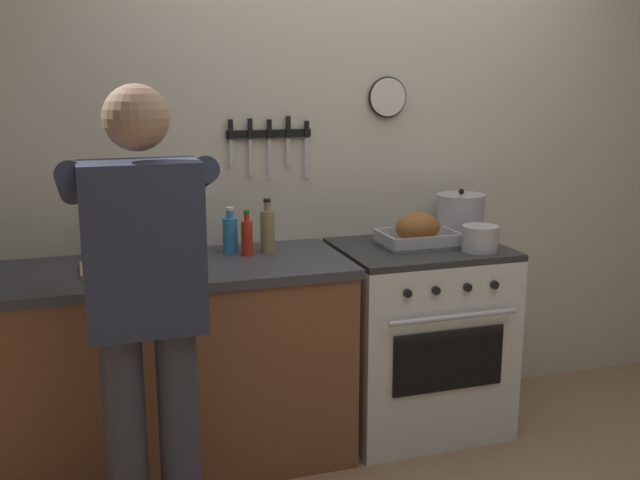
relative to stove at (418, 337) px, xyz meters
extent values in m
cube|color=beige|center=(-0.22, 0.36, 0.85)|extent=(6.00, 0.10, 2.60)
cube|color=black|center=(-0.65, 0.30, 0.97)|extent=(0.40, 0.02, 0.04)
cube|color=silver|center=(-0.83, 0.29, 0.88)|extent=(0.02, 0.00, 0.12)
cube|color=black|center=(-0.83, 0.29, 0.99)|extent=(0.02, 0.02, 0.09)
cube|color=silver|center=(-0.74, 0.29, 0.86)|extent=(0.02, 0.00, 0.17)
cube|color=black|center=(-0.74, 0.29, 0.99)|extent=(0.02, 0.02, 0.09)
cube|color=silver|center=(-0.65, 0.29, 0.85)|extent=(0.01, 0.00, 0.18)
cube|color=black|center=(-0.65, 0.29, 0.99)|extent=(0.02, 0.02, 0.09)
cube|color=silver|center=(-0.56, 0.29, 0.88)|extent=(0.02, 0.00, 0.13)
cube|color=black|center=(-0.56, 0.29, 1.00)|extent=(0.02, 0.02, 0.10)
cube|color=silver|center=(-0.47, 0.29, 0.85)|extent=(0.02, 0.00, 0.19)
cube|color=black|center=(-0.47, 0.29, 0.98)|extent=(0.02, 0.02, 0.08)
cylinder|color=white|center=(-0.06, 0.29, 1.13)|extent=(0.18, 0.02, 0.18)
torus|color=black|center=(-0.06, 0.29, 1.13)|extent=(0.20, 0.02, 0.20)
cube|color=brown|center=(-1.42, 0.00, -0.02)|extent=(2.00, 0.62, 0.86)
cube|color=#3D3D42|center=(-1.42, 0.00, 0.43)|extent=(2.03, 0.65, 0.04)
cube|color=white|center=(0.00, 0.00, -0.02)|extent=(0.76, 0.62, 0.87)
cube|color=black|center=(0.00, -0.31, 0.00)|extent=(0.53, 0.01, 0.28)
cube|color=#2D2D2D|center=(0.00, 0.00, 0.43)|extent=(0.76, 0.62, 0.03)
cylinder|color=black|center=(-0.21, -0.32, 0.33)|extent=(0.04, 0.02, 0.04)
cylinder|color=black|center=(-0.08, -0.32, 0.33)|extent=(0.04, 0.02, 0.04)
cylinder|color=black|center=(0.08, -0.32, 0.33)|extent=(0.04, 0.02, 0.04)
cylinder|color=black|center=(0.21, -0.32, 0.33)|extent=(0.04, 0.02, 0.04)
cylinder|color=silver|center=(0.00, -0.34, 0.21)|extent=(0.61, 0.02, 0.02)
cylinder|color=#383842|center=(-1.41, -0.68, -0.02)|extent=(0.14, 0.14, 0.86)
cylinder|color=#383842|center=(-1.23, -0.68, -0.02)|extent=(0.14, 0.14, 0.86)
cube|color=#2D3347|center=(-1.32, -0.68, 0.69)|extent=(0.38, 0.22, 0.56)
sphere|color=#9E755B|center=(-1.32, -0.68, 1.10)|extent=(0.21, 0.21, 0.21)
cylinder|color=#2D3347|center=(-1.53, -0.43, 0.87)|extent=(0.09, 0.55, 0.22)
cylinder|color=#2D3347|center=(-1.11, -0.43, 0.87)|extent=(0.09, 0.55, 0.22)
cube|color=#B7B7BC|center=(-0.01, 0.02, 0.46)|extent=(0.34, 0.25, 0.01)
cube|color=#B7B7BC|center=(-0.01, -0.11, 0.49)|extent=(0.34, 0.01, 0.05)
cube|color=#B7B7BC|center=(-0.01, 0.14, 0.49)|extent=(0.34, 0.01, 0.05)
cube|color=#B7B7BC|center=(-0.18, 0.02, 0.49)|extent=(0.01, 0.25, 0.05)
cube|color=#B7B7BC|center=(0.16, 0.02, 0.49)|extent=(0.01, 0.25, 0.05)
ellipsoid|color=#935628|center=(-0.01, 0.02, 0.53)|extent=(0.22, 0.15, 0.15)
cylinder|color=#B7B7BC|center=(0.27, 0.13, 0.55)|extent=(0.23, 0.23, 0.20)
cylinder|color=#B2B2B7|center=(0.27, 0.13, 0.66)|extent=(0.24, 0.24, 0.01)
sphere|color=black|center=(0.27, 0.13, 0.68)|extent=(0.03, 0.03, 0.03)
cylinder|color=#B7B7BC|center=(0.21, -0.17, 0.51)|extent=(0.17, 0.17, 0.12)
cube|color=tan|center=(-1.34, -0.01, 0.46)|extent=(0.36, 0.24, 0.02)
cylinder|color=#997F4C|center=(-0.71, 0.11, 0.54)|extent=(0.07, 0.07, 0.19)
cylinder|color=#997F4C|center=(-0.71, 0.11, 0.66)|extent=(0.03, 0.03, 0.04)
cylinder|color=black|center=(-0.71, 0.11, 0.69)|extent=(0.03, 0.03, 0.01)
cylinder|color=gold|center=(-1.32, 0.07, 0.54)|extent=(0.06, 0.06, 0.19)
cylinder|color=gold|center=(-1.32, 0.07, 0.66)|extent=(0.03, 0.03, 0.04)
cylinder|color=black|center=(-1.32, 0.07, 0.69)|extent=(0.03, 0.03, 0.01)
cylinder|color=red|center=(-0.81, 0.07, 0.53)|extent=(0.05, 0.05, 0.15)
cylinder|color=red|center=(-0.81, 0.07, 0.62)|extent=(0.02, 0.02, 0.03)
cylinder|color=#197219|center=(-0.81, 0.07, 0.65)|extent=(0.03, 0.03, 0.01)
cylinder|color=#338CCC|center=(-0.87, 0.14, 0.53)|extent=(0.07, 0.07, 0.16)
cylinder|color=#338CCC|center=(-0.87, 0.14, 0.63)|extent=(0.03, 0.03, 0.03)
cylinder|color=white|center=(-0.87, 0.14, 0.65)|extent=(0.03, 0.03, 0.01)
cylinder|color=#47141E|center=(-1.35, 0.20, 0.57)|extent=(0.07, 0.07, 0.24)
cylinder|color=#47141E|center=(-1.35, 0.20, 0.72)|extent=(0.03, 0.03, 0.05)
cylinder|color=maroon|center=(-1.35, 0.20, 0.75)|extent=(0.04, 0.04, 0.01)
cylinder|color=black|center=(-1.24, 0.12, 0.53)|extent=(0.05, 0.05, 0.17)
cylinder|color=black|center=(-1.24, 0.12, 0.63)|extent=(0.02, 0.02, 0.04)
cylinder|color=#B21919|center=(-1.24, 0.12, 0.66)|extent=(0.03, 0.03, 0.01)
camera|label=1|loc=(-1.50, -3.08, 1.24)|focal=41.84mm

